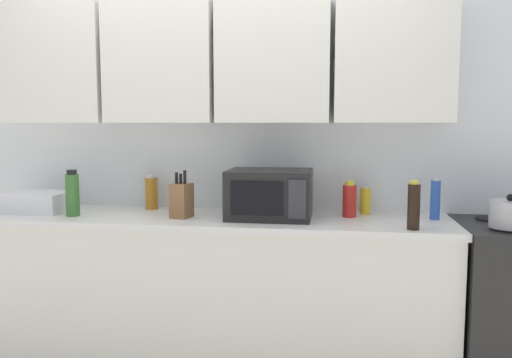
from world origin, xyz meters
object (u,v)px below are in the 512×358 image
at_px(dish_rack, 37,202).
at_px(bottle_red_sauce, 349,200).
at_px(knife_block, 182,200).
at_px(bottle_blue_cleaner, 435,199).
at_px(kettle, 509,214).
at_px(bottle_amber_vinegar, 151,192).
at_px(bottle_soy_dark, 414,206).
at_px(bottle_yellow_mustard, 365,200).
at_px(bottle_green_oil, 72,194).
at_px(microwave, 270,194).

distance_m(dish_rack, bottle_red_sauce, 1.92).
bearing_deg(knife_block, bottle_blue_cleaner, 6.17).
xyz_separation_m(kettle, bottle_amber_vinegar, (-2.05, 0.36, 0.03)).
bearing_deg(dish_rack, kettle, -3.36).
bearing_deg(bottle_soy_dark, bottle_red_sauce, 134.38).
height_order(bottle_soy_dark, bottle_blue_cleaner, bottle_soy_dark).
bearing_deg(bottle_red_sauce, bottle_blue_cleaner, -1.56).
bearing_deg(bottle_yellow_mustard, dish_rack, -173.91).
relative_size(bottle_green_oil, bottle_red_sauce, 1.29).
relative_size(bottle_amber_vinegar, bottle_blue_cleaner, 0.92).
relative_size(kettle, bottle_amber_vinegar, 0.88).
xyz_separation_m(bottle_yellow_mustard, bottle_red_sauce, (-0.10, -0.12, 0.01)).
relative_size(bottle_soy_dark, bottle_blue_cleaner, 1.04).
bearing_deg(bottle_blue_cleaner, dish_rack, -177.94).
bearing_deg(bottle_red_sauce, bottle_soy_dark, -45.62).
relative_size(microwave, bottle_soy_dark, 1.89).
distance_m(kettle, bottle_amber_vinegar, 2.08).
bearing_deg(microwave, kettle, -6.88).
bearing_deg(bottle_amber_vinegar, microwave, -14.44).
relative_size(bottle_green_oil, bottle_amber_vinegar, 1.22).
distance_m(knife_block, bottle_yellow_mustard, 1.10).
bearing_deg(bottle_amber_vinegar, dish_rack, -163.87).
relative_size(kettle, bottle_red_sauce, 0.93).
bearing_deg(knife_block, kettle, -2.92).
bearing_deg(microwave, bottle_red_sauce, 13.23).
relative_size(knife_block, bottle_green_oil, 1.01).
bearing_deg(bottle_soy_dark, dish_rack, 174.29).
relative_size(bottle_yellow_mustard, bottle_red_sauce, 0.82).
bearing_deg(bottle_green_oil, bottle_yellow_mustard, 10.91).
xyz_separation_m(microwave, knife_block, (-0.51, -0.06, -0.04)).
bearing_deg(kettle, bottle_yellow_mustard, 151.96).
xyz_separation_m(kettle, bottle_soy_dark, (-0.49, -0.06, 0.04)).
bearing_deg(knife_block, bottle_amber_vinegar, 136.57).
height_order(bottle_soy_dark, bottle_green_oil, bottle_green_oil).
relative_size(kettle, bottle_yellow_mustard, 1.13).
relative_size(knife_block, bottle_amber_vinegar, 1.23).
relative_size(bottle_soy_dark, bottle_red_sauce, 1.19).
relative_size(bottle_soy_dark, bottle_amber_vinegar, 1.13).
bearing_deg(kettle, dish_rack, 176.64).
relative_size(dish_rack, bottle_amber_vinegar, 1.69).
bearing_deg(bottle_green_oil, dish_rack, 159.00).
height_order(microwave, bottle_soy_dark, microwave).
xyz_separation_m(bottle_soy_dark, bottle_amber_vinegar, (-1.56, 0.42, -0.01)).
distance_m(bottle_yellow_mustard, bottle_blue_cleaner, 0.41).
relative_size(bottle_red_sauce, bottle_blue_cleaner, 0.87).
xyz_separation_m(bottle_soy_dark, bottle_blue_cleaner, (0.16, 0.31, -0.01)).
bearing_deg(microwave, bottle_blue_cleaner, 5.76).
bearing_deg(dish_rack, microwave, -0.31).
bearing_deg(bottle_green_oil, kettle, -1.05).
bearing_deg(bottle_green_oil, bottle_red_sauce, 7.57).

